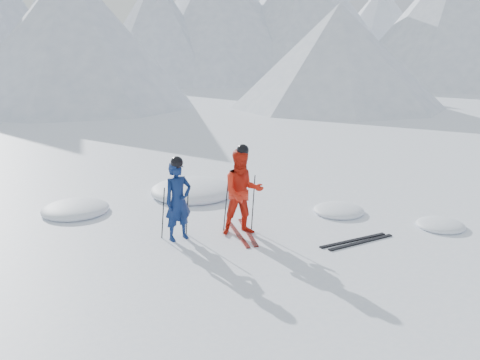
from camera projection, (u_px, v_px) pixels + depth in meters
name	position (u px, v px, depth m)	size (l,w,h in m)	color
ground	(303.00, 227.00, 11.54)	(160.00, 160.00, 0.00)	white
mountain_range	(186.00, 11.00, 43.81)	(106.15, 62.94, 15.53)	#B2BCD1
skier_blue	(178.00, 201.00, 10.62)	(0.62, 0.41, 1.70)	#0D2051
skier_red	(243.00, 192.00, 10.91)	(0.92, 0.71, 1.88)	red
pole_blue_left	(163.00, 213.00, 10.74)	(0.02, 0.02, 1.13)	black
pole_blue_right	(187.00, 209.00, 11.00)	(0.02, 0.02, 1.13)	black
pole_red_left	(226.00, 204.00, 11.13)	(0.02, 0.02, 1.26)	black
pole_red_right	(253.00, 203.00, 11.22)	(0.02, 0.02, 1.26)	black
ski_worn_left	(237.00, 233.00, 11.12)	(0.09, 1.70, 0.03)	black
ski_worn_right	(248.00, 232.00, 11.19)	(0.09, 1.70, 0.03)	black
ski_loose_a	(353.00, 240.00, 10.72)	(0.09, 1.70, 0.03)	black
ski_loose_b	(361.00, 242.00, 10.61)	(0.09, 1.70, 0.03)	black
snow_lumps	(195.00, 201.00, 13.43)	(9.17, 6.08, 0.52)	white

